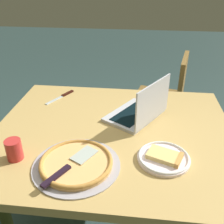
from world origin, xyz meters
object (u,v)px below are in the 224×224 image
(pizza_plate, at_px, (164,158))
(drink_cup, at_px, (14,149))
(chair_near, at_px, (167,95))
(pizza_tray, at_px, (76,163))
(laptop, at_px, (140,110))
(dining_table, at_px, (113,140))
(table_knife, at_px, (63,96))

(pizza_plate, distance_m, drink_cup, 0.67)
(pizza_plate, xyz_separation_m, drink_cup, (0.66, 0.06, 0.04))
(pizza_plate, relative_size, chair_near, 0.28)
(pizza_tray, xyz_separation_m, drink_cup, (0.28, -0.02, 0.03))
(laptop, height_order, pizza_tray, laptop)
(laptop, height_order, pizza_plate, laptop)
(laptop, distance_m, drink_cup, 0.69)
(dining_table, xyz_separation_m, table_knife, (0.38, -0.37, 0.06))
(dining_table, distance_m, chair_near, 1.11)
(pizza_plate, relative_size, pizza_tray, 0.62)
(dining_table, bearing_deg, pizza_tray, 66.65)
(dining_table, bearing_deg, chair_near, -110.17)
(pizza_tray, bearing_deg, dining_table, -113.35)
(table_knife, distance_m, drink_cup, 0.64)
(drink_cup, bearing_deg, chair_near, -121.24)
(dining_table, relative_size, chair_near, 1.48)
(table_knife, bearing_deg, pizza_tray, 110.63)
(chair_near, bearing_deg, drink_cup, 58.76)
(dining_table, distance_m, pizza_tray, 0.33)
(pizza_tray, xyz_separation_m, chair_near, (-0.50, -1.32, -0.28))
(laptop, distance_m, pizza_tray, 0.51)
(laptop, xyz_separation_m, pizza_plate, (-0.11, 0.35, -0.04))
(laptop, xyz_separation_m, drink_cup, (0.55, 0.42, -0.00))
(drink_cup, distance_m, chair_near, 1.55)
(drink_cup, bearing_deg, dining_table, -146.36)
(pizza_plate, bearing_deg, laptop, -71.96)
(pizza_plate, relative_size, table_knife, 1.07)
(laptop, xyz_separation_m, table_knife, (0.51, -0.22, -0.05))
(table_knife, xyz_separation_m, chair_near, (-0.75, -0.66, -0.27))
(table_knife, relative_size, drink_cup, 2.27)
(table_knife, distance_m, chair_near, 1.03)
(pizza_plate, height_order, pizza_tray, pizza_plate)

